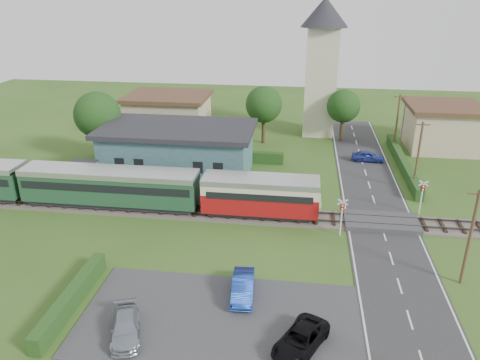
# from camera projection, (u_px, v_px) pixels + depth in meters

# --- Properties ---
(ground) EXTENTS (120.00, 120.00, 0.00)m
(ground) POSITION_uv_depth(u_px,v_px,m) (262.00, 228.00, 39.32)
(ground) COLOR #2D4C19
(railway_track) EXTENTS (76.00, 3.20, 0.49)m
(railway_track) POSITION_uv_depth(u_px,v_px,m) (264.00, 216.00, 41.11)
(railway_track) COLOR #4C443D
(railway_track) RESTS_ON ground
(road) EXTENTS (6.00, 70.00, 0.05)m
(road) POSITION_uv_depth(u_px,v_px,m) (384.00, 236.00, 38.07)
(road) COLOR #28282B
(road) RESTS_ON ground
(car_park) EXTENTS (17.00, 9.00, 0.08)m
(car_park) POSITION_uv_depth(u_px,v_px,m) (220.00, 319.00, 28.52)
(car_park) COLOR #333335
(car_park) RESTS_ON ground
(crossing_deck) EXTENTS (6.20, 3.40, 0.45)m
(crossing_deck) POSITION_uv_depth(u_px,v_px,m) (381.00, 222.00, 39.82)
(crossing_deck) COLOR #333335
(crossing_deck) RESTS_ON ground
(platform) EXTENTS (30.00, 3.00, 0.45)m
(platform) POSITION_uv_depth(u_px,v_px,m) (164.00, 194.00, 45.24)
(platform) COLOR gray
(platform) RESTS_ON ground
(equipment_hut) EXTENTS (2.30, 2.30, 2.55)m
(equipment_hut) POSITION_uv_depth(u_px,v_px,m) (84.00, 175.00, 45.65)
(equipment_hut) COLOR beige
(equipment_hut) RESTS_ON platform
(station_building) EXTENTS (16.00, 9.00, 5.30)m
(station_building) POSITION_uv_depth(u_px,v_px,m) (178.00, 150.00, 49.59)
(station_building) COLOR #30595B
(station_building) RESTS_ON ground
(train) EXTENTS (43.20, 2.90, 3.40)m
(train) POSITION_uv_depth(u_px,v_px,m) (77.00, 184.00, 42.45)
(train) COLOR #232328
(train) RESTS_ON ground
(church_tower) EXTENTS (6.00, 6.00, 17.60)m
(church_tower) POSITION_uv_depth(u_px,v_px,m) (322.00, 58.00, 60.36)
(church_tower) COLOR beige
(church_tower) RESTS_ON ground
(house_west) EXTENTS (10.80, 8.80, 5.50)m
(house_west) POSITION_uv_depth(u_px,v_px,m) (169.00, 114.00, 62.98)
(house_west) COLOR tan
(house_west) RESTS_ON ground
(house_east) EXTENTS (8.80, 8.80, 5.50)m
(house_east) POSITION_uv_depth(u_px,v_px,m) (442.00, 126.00, 57.70)
(house_east) COLOR tan
(house_east) RESTS_ON ground
(hedge_carpark) EXTENTS (0.80, 9.00, 1.20)m
(hedge_carpark) POSITION_uv_depth(u_px,v_px,m) (71.00, 299.00, 29.49)
(hedge_carpark) COLOR #193814
(hedge_carpark) RESTS_ON ground
(hedge_roadside) EXTENTS (0.80, 18.00, 1.20)m
(hedge_roadside) POSITION_uv_depth(u_px,v_px,m) (403.00, 163.00, 51.95)
(hedge_roadside) COLOR #193814
(hedge_roadside) RESTS_ON ground
(hedge_station) EXTENTS (22.00, 0.80, 1.30)m
(hedge_station) POSITION_uv_depth(u_px,v_px,m) (189.00, 154.00, 54.49)
(hedge_station) COLOR #193814
(hedge_station) RESTS_ON ground
(tree_a) EXTENTS (5.20, 5.20, 8.00)m
(tree_a) POSITION_uv_depth(u_px,v_px,m) (97.00, 115.00, 52.54)
(tree_a) COLOR #332316
(tree_a) RESTS_ON ground
(tree_b) EXTENTS (4.60, 4.60, 7.34)m
(tree_b) POSITION_uv_depth(u_px,v_px,m) (264.00, 105.00, 58.67)
(tree_b) COLOR #332316
(tree_b) RESTS_ON ground
(tree_c) EXTENTS (4.20, 4.20, 6.78)m
(tree_c) POSITION_uv_depth(u_px,v_px,m) (343.00, 106.00, 59.39)
(tree_c) COLOR #332316
(tree_c) RESTS_ON ground
(utility_pole_b) EXTENTS (1.40, 0.22, 7.00)m
(utility_pole_b) POSITION_uv_depth(u_px,v_px,m) (470.00, 237.00, 30.67)
(utility_pole_b) COLOR #473321
(utility_pole_b) RESTS_ON ground
(utility_pole_c) EXTENTS (1.40, 0.22, 7.00)m
(utility_pole_c) POSITION_uv_depth(u_px,v_px,m) (418.00, 155.00, 45.30)
(utility_pole_c) COLOR #473321
(utility_pole_c) RESTS_ON ground
(utility_pole_d) EXTENTS (1.40, 0.22, 7.00)m
(utility_pole_d) POSITION_uv_depth(u_px,v_px,m) (397.00, 122.00, 56.27)
(utility_pole_d) COLOR #473321
(utility_pole_d) RESTS_ON ground
(crossing_signal_near) EXTENTS (0.84, 0.28, 3.28)m
(crossing_signal_near) POSITION_uv_depth(u_px,v_px,m) (342.00, 212.00, 37.33)
(crossing_signal_near) COLOR silver
(crossing_signal_near) RESTS_ON ground
(crossing_signal_far) EXTENTS (0.84, 0.28, 3.28)m
(crossing_signal_far) POSITION_uv_depth(u_px,v_px,m) (422.00, 192.00, 40.82)
(crossing_signal_far) COLOR silver
(crossing_signal_far) RESTS_ON ground
(streetlamp_west) EXTENTS (0.30, 0.30, 5.15)m
(streetlamp_west) POSITION_uv_depth(u_px,v_px,m) (104.00, 120.00, 59.18)
(streetlamp_west) COLOR #3F3F47
(streetlamp_west) RESTS_ON ground
(streetlamp_east) EXTENTS (0.30, 0.30, 5.15)m
(streetlamp_east) POSITION_uv_depth(u_px,v_px,m) (404.00, 117.00, 60.84)
(streetlamp_east) COLOR #3F3F47
(streetlamp_east) RESTS_ON ground
(car_on_road) EXTENTS (3.70, 1.59, 1.24)m
(car_on_road) POSITION_uv_depth(u_px,v_px,m) (368.00, 156.00, 53.87)
(car_on_road) COLOR navy
(car_on_road) RESTS_ON road
(car_park_blue) EXTENTS (1.67, 4.06, 1.31)m
(car_park_blue) POSITION_uv_depth(u_px,v_px,m) (243.00, 287.00, 30.40)
(car_park_blue) COLOR #15389D
(car_park_blue) RESTS_ON car_park
(car_park_silver) EXTENTS (2.83, 4.30, 1.16)m
(car_park_silver) POSITION_uv_depth(u_px,v_px,m) (125.00, 327.00, 26.91)
(car_park_silver) COLOR gray
(car_park_silver) RESTS_ON car_park
(car_park_dark) EXTENTS (3.62, 4.68, 1.18)m
(car_park_dark) POSITION_uv_depth(u_px,v_px,m) (301.00, 340.00, 25.98)
(car_park_dark) COLOR black
(car_park_dark) RESTS_ON car_park
(pedestrian_near) EXTENTS (0.63, 0.42, 1.70)m
(pedestrian_near) POSITION_uv_depth(u_px,v_px,m) (222.00, 187.00, 44.13)
(pedestrian_near) COLOR gray
(pedestrian_near) RESTS_ON platform
(pedestrian_far) EXTENTS (0.70, 0.83, 1.50)m
(pedestrian_far) POSITION_uv_depth(u_px,v_px,m) (118.00, 183.00, 45.08)
(pedestrian_far) COLOR gray
(pedestrian_far) RESTS_ON platform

